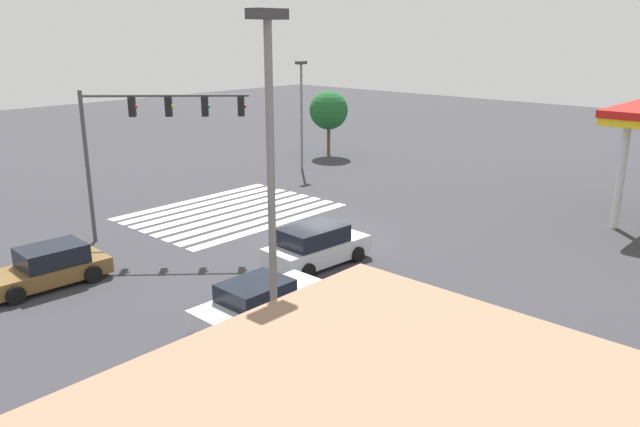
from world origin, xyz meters
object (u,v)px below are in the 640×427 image
object	(u,v)px
pedestrian	(329,319)
street_light_pole_a	(301,105)
car_0	(261,302)
street_light_pole_b	(272,213)
tree_corner_a	(329,110)
car_1	(47,267)
car_2	(316,246)
traffic_signal_mast	(147,127)

from	to	relation	value
pedestrian	street_light_pole_a	xyz separation A→B (m)	(-17.61, -18.19, 3.44)
pedestrian	street_light_pole_a	size ratio (longest dim) A/B	0.24
car_0	street_light_pole_a	bearing A→B (deg)	41.56
street_light_pole_b	tree_corner_a	distance (m)	35.09
car_0	street_light_pole_b	bearing A→B (deg)	-128.39
car_1	car_2	world-z (taller)	car_2
street_light_pole_a	street_light_pole_b	xyz separation A→B (m)	(21.88, 20.40, 1.22)
car_1	pedestrian	world-z (taller)	pedestrian
street_light_pole_a	tree_corner_a	xyz separation A→B (m)	(-5.02, -2.02, -0.98)
street_light_pole_b	tree_corner_a	xyz separation A→B (m)	(-26.90, -22.42, -2.20)
car_1	pedestrian	xyz separation A→B (m)	(-3.45, 11.05, 0.28)
car_1	street_light_pole_a	distance (m)	22.55
traffic_signal_mast	tree_corner_a	xyz separation A→B (m)	(-20.42, -7.60, -1.73)
car_2	tree_corner_a	distance (m)	23.42
car_1	street_light_pole_b	xyz separation A→B (m)	(0.82, 13.26, 4.94)
pedestrian	tree_corner_a	xyz separation A→B (m)	(-22.63, -20.21, 2.46)
street_light_pole_a	car_1	bearing A→B (deg)	18.73
traffic_signal_mast	street_light_pole_a	bearing A→B (deg)	64.92
pedestrian	tree_corner_a	distance (m)	30.44
tree_corner_a	traffic_signal_mast	bearing A→B (deg)	20.41
car_0	street_light_pole_b	size ratio (longest dim) A/B	0.50
car_0	car_1	bearing A→B (deg)	113.36
car_2	pedestrian	xyz separation A→B (m)	(4.93, 5.10, 0.20)
car_2	tree_corner_a	bearing A→B (deg)	44.51
car_0	street_light_pole_b	world-z (taller)	street_light_pole_b
car_2	tree_corner_a	size ratio (longest dim) A/B	0.94
pedestrian	tree_corner_a	bearing A→B (deg)	-2.20
car_2	street_light_pole_a	size ratio (longest dim) A/B	0.63
car_1	pedestrian	size ratio (longest dim) A/B	2.67
pedestrian	traffic_signal_mast	bearing A→B (deg)	36.11
street_light_pole_a	street_light_pole_b	distance (m)	29.94
traffic_signal_mast	car_1	world-z (taller)	traffic_signal_mast
traffic_signal_mast	street_light_pole_a	xyz separation A→B (m)	(-15.41, -5.58, -0.75)
traffic_signal_mast	street_light_pole_b	size ratio (longest dim) A/B	0.70
car_1	car_2	size ratio (longest dim) A/B	1.01
traffic_signal_mast	car_0	xyz separation A→B (m)	(2.28, 9.67, -4.50)
car_2	street_light_pole_a	bearing A→B (deg)	49.93
car_1	street_light_pole_b	bearing A→B (deg)	89.54
street_light_pole_a	tree_corner_a	distance (m)	5.50
car_0	car_2	world-z (taller)	car_2
traffic_signal_mast	car_0	bearing A→B (deg)	-58.29
car_2	street_light_pole_b	size ratio (longest dim) A/B	0.48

